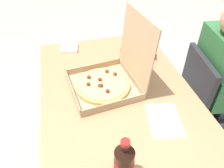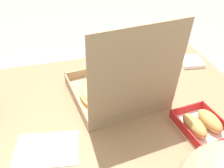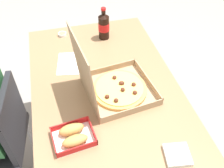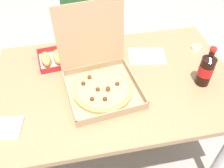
% 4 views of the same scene
% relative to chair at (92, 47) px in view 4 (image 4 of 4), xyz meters
% --- Properties ---
extents(ground_plane, '(10.00, 10.00, 0.00)m').
position_rel_chair_xyz_m(ground_plane, '(0.05, -0.64, -0.48)').
color(ground_plane, gray).
extents(dining_table, '(1.26, 0.81, 0.72)m').
position_rel_chair_xyz_m(dining_table, '(0.05, -0.64, 0.16)').
color(dining_table, '#997551').
rests_on(dining_table, ground_plane).
extents(chair, '(0.45, 0.45, 0.83)m').
position_rel_chair_xyz_m(chair, '(0.00, 0.00, 0.00)').
color(chair, '#232328').
rests_on(chair, ground_plane).
extents(diner_person, '(0.38, 0.44, 1.15)m').
position_rel_chair_xyz_m(diner_person, '(0.01, 0.06, 0.21)').
color(diner_person, '#333847').
rests_on(diner_person, ground_plane).
extents(pizza_box_open, '(0.39, 0.42, 0.39)m').
position_rel_chair_xyz_m(pizza_box_open, '(-0.04, -0.68, 0.30)').
color(pizza_box_open, tan).
rests_on(pizza_box_open, dining_table).
extents(bread_side_box, '(0.17, 0.21, 0.06)m').
position_rel_chair_xyz_m(bread_side_box, '(-0.27, -0.42, 0.27)').
color(bread_side_box, white).
rests_on(bread_side_box, dining_table).
extents(cola_bottle, '(0.07, 0.07, 0.22)m').
position_rel_chair_xyz_m(cola_bottle, '(0.49, -0.74, 0.34)').
color(cola_bottle, black).
rests_on(cola_bottle, dining_table).
extents(paper_menu, '(0.23, 0.18, 0.00)m').
position_rel_chair_xyz_m(paper_menu, '(0.27, -0.48, 0.24)').
color(paper_menu, white).
rests_on(paper_menu, dining_table).
extents(napkin_pile, '(0.13, 0.13, 0.02)m').
position_rel_chair_xyz_m(napkin_pile, '(-0.47, -0.85, 0.25)').
color(napkin_pile, white).
rests_on(napkin_pile, dining_table).
extents(dipping_sauce_cup, '(0.06, 0.06, 0.02)m').
position_rel_chair_xyz_m(dipping_sauce_cup, '(0.58, -0.47, 0.25)').
color(dipping_sauce_cup, white).
rests_on(dipping_sauce_cup, dining_table).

